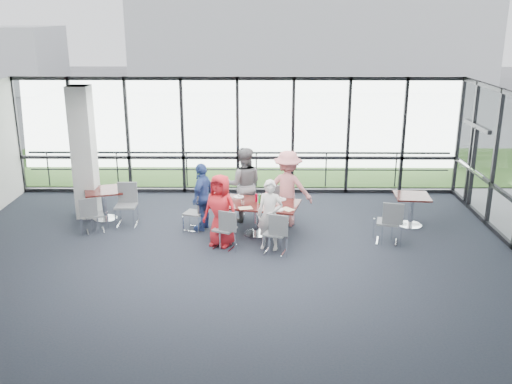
{
  "coord_description": "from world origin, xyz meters",
  "views": [
    {
      "loc": [
        0.63,
        -10.23,
        4.78
      ],
      "look_at": [
        0.53,
        1.52,
        1.1
      ],
      "focal_mm": 40.0,
      "sensor_mm": 36.0,
      "label": 1
    }
  ],
  "objects_px": {
    "diner_near_left": "(221,210)",
    "chair_main_end": "(194,213)",
    "chair_main_nl": "(225,229)",
    "chair_main_fr": "(283,205)",
    "chair_main_fl": "(249,201)",
    "chair_spare_la": "(94,215)",
    "diner_far_left": "(244,185)",
    "chair_main_nr": "(275,233)",
    "chair_spare_lb": "(126,206)",
    "side_table_right": "(412,201)",
    "diner_end": "(203,197)",
    "structural_column": "(84,153)",
    "side_table_left": "(104,194)",
    "diner_near_right": "(270,215)",
    "diner_far_right": "(288,188)",
    "chair_spare_r": "(388,222)",
    "main_table": "(256,208)"
  },
  "relations": [
    {
      "from": "chair_main_nr",
      "to": "diner_near_right",
      "type": "bearing_deg",
      "value": 132.86
    },
    {
      "from": "diner_near_left",
      "to": "chair_main_end",
      "type": "relative_size",
      "value": 1.92
    },
    {
      "from": "diner_far_right",
      "to": "diner_end",
      "type": "height_order",
      "value": "diner_far_right"
    },
    {
      "from": "structural_column",
      "to": "chair_spare_lb",
      "type": "relative_size",
      "value": 3.27
    },
    {
      "from": "chair_main_fl",
      "to": "diner_near_right",
      "type": "bearing_deg",
      "value": 115.27
    },
    {
      "from": "diner_far_left",
      "to": "diner_near_right",
      "type": "bearing_deg",
      "value": 108.34
    },
    {
      "from": "diner_far_left",
      "to": "chair_spare_r",
      "type": "relative_size",
      "value": 1.92
    },
    {
      "from": "structural_column",
      "to": "chair_main_nr",
      "type": "xyz_separation_m",
      "value": [
        4.53,
        -2.23,
        -1.16
      ]
    },
    {
      "from": "diner_near_right",
      "to": "chair_main_fr",
      "type": "distance_m",
      "value": 1.7
    },
    {
      "from": "chair_main_nr",
      "to": "chair_spare_la",
      "type": "relative_size",
      "value": 1.05
    },
    {
      "from": "chair_main_fl",
      "to": "diner_end",
      "type": "bearing_deg",
      "value": 46.48
    },
    {
      "from": "diner_far_right",
      "to": "chair_spare_la",
      "type": "relative_size",
      "value": 2.14
    },
    {
      "from": "chair_main_fl",
      "to": "chair_main_nl",
      "type": "bearing_deg",
      "value": 86.77
    },
    {
      "from": "structural_column",
      "to": "diner_near_right",
      "type": "relative_size",
      "value": 2.12
    },
    {
      "from": "structural_column",
      "to": "chair_main_fr",
      "type": "xyz_separation_m",
      "value": [
        4.77,
        -0.37,
        -1.18
      ]
    },
    {
      "from": "side_table_left",
      "to": "diner_end",
      "type": "xyz_separation_m",
      "value": [
        2.45,
        -0.62,
        0.15
      ]
    },
    {
      "from": "diner_far_left",
      "to": "chair_main_nr",
      "type": "xyz_separation_m",
      "value": [
        0.7,
        -1.97,
        -0.46
      ]
    },
    {
      "from": "structural_column",
      "to": "main_table",
      "type": "xyz_separation_m",
      "value": [
        4.13,
        -1.18,
        -0.98
      ]
    },
    {
      "from": "chair_main_nl",
      "to": "chair_main_fr",
      "type": "relative_size",
      "value": 1.02
    },
    {
      "from": "chair_spare_lb",
      "to": "chair_spare_r",
      "type": "xyz_separation_m",
      "value": [
        5.91,
        -0.98,
        -0.02
      ]
    },
    {
      "from": "side_table_right",
      "to": "chair_spare_la",
      "type": "distance_m",
      "value": 7.33
    },
    {
      "from": "side_table_right",
      "to": "chair_main_fl",
      "type": "height_order",
      "value": "chair_main_fl"
    },
    {
      "from": "side_table_right",
      "to": "diner_near_left",
      "type": "distance_m",
      "value": 4.54
    },
    {
      "from": "structural_column",
      "to": "chair_main_nr",
      "type": "bearing_deg",
      "value": -26.16
    },
    {
      "from": "diner_near_right",
      "to": "diner_far_left",
      "type": "height_order",
      "value": "diner_far_left"
    },
    {
      "from": "chair_main_end",
      "to": "chair_spare_lb",
      "type": "bearing_deg",
      "value": -80.05
    },
    {
      "from": "diner_near_left",
      "to": "diner_far_left",
      "type": "distance_m",
      "value": 1.61
    },
    {
      "from": "chair_main_nl",
      "to": "chair_main_nr",
      "type": "xyz_separation_m",
      "value": [
        1.06,
        -0.26,
        0.01
      ]
    },
    {
      "from": "side_table_right",
      "to": "chair_main_nr",
      "type": "xyz_separation_m",
      "value": [
        -3.22,
        -1.62,
        -0.18
      ]
    },
    {
      "from": "diner_end",
      "to": "chair_spare_r",
      "type": "relative_size",
      "value": 1.67
    },
    {
      "from": "chair_main_nl",
      "to": "chair_main_fl",
      "type": "xyz_separation_m",
      "value": [
        0.48,
        1.87,
        0.01
      ]
    },
    {
      "from": "side_table_left",
      "to": "diner_far_left",
      "type": "relative_size",
      "value": 0.6
    },
    {
      "from": "chair_main_nl",
      "to": "chair_main_end",
      "type": "height_order",
      "value": "chair_main_nl"
    },
    {
      "from": "chair_main_nl",
      "to": "chair_spare_lb",
      "type": "height_order",
      "value": "chair_spare_lb"
    },
    {
      "from": "chair_main_nr",
      "to": "chair_spare_lb",
      "type": "relative_size",
      "value": 0.9
    },
    {
      "from": "chair_main_nr",
      "to": "chair_spare_lb",
      "type": "bearing_deg",
      "value": 172.57
    },
    {
      "from": "diner_far_left",
      "to": "diner_end",
      "type": "xyz_separation_m",
      "value": [
        -0.93,
        -0.58,
        -0.11
      ]
    },
    {
      "from": "diner_end",
      "to": "chair_spare_la",
      "type": "relative_size",
      "value": 1.89
    },
    {
      "from": "diner_near_right",
      "to": "chair_main_nl",
      "type": "relative_size",
      "value": 1.77
    },
    {
      "from": "chair_main_nl",
      "to": "chair_main_fl",
      "type": "bearing_deg",
      "value": 98.58
    },
    {
      "from": "diner_near_left",
      "to": "diner_far_right",
      "type": "xyz_separation_m",
      "value": [
        1.48,
        1.25,
        0.11
      ]
    },
    {
      "from": "diner_near_left",
      "to": "chair_main_nl",
      "type": "height_order",
      "value": "diner_near_left"
    },
    {
      "from": "diner_near_left",
      "to": "diner_near_right",
      "type": "xyz_separation_m",
      "value": [
        1.05,
        -0.2,
        -0.03
      ]
    },
    {
      "from": "diner_end",
      "to": "chair_main_nr",
      "type": "height_order",
      "value": "diner_end"
    },
    {
      "from": "chair_main_fl",
      "to": "chair_spare_la",
      "type": "bearing_deg",
      "value": 26.63
    },
    {
      "from": "chair_main_nr",
      "to": "diner_far_right",
      "type": "bearing_deg",
      "value": 96.15
    },
    {
      "from": "main_table",
      "to": "diner_far_left",
      "type": "distance_m",
      "value": 1.01
    },
    {
      "from": "chair_main_fl",
      "to": "chair_spare_lb",
      "type": "distance_m",
      "value": 2.92
    },
    {
      "from": "chair_main_fr",
      "to": "chair_spare_la",
      "type": "bearing_deg",
      "value": 36.52
    },
    {
      "from": "diner_near_left",
      "to": "diner_near_right",
      "type": "distance_m",
      "value": 1.07
    }
  ]
}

